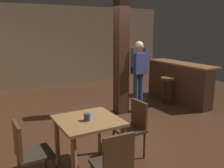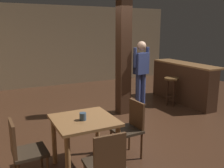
{
  "view_description": "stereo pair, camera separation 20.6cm",
  "coord_description": "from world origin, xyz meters",
  "px_view_note": "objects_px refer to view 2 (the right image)",
  "views": [
    {
      "loc": [
        -2.87,
        -4.24,
        2.01
      ],
      "look_at": [
        -0.61,
        -0.18,
        0.97
      ],
      "focal_mm": 40.0,
      "sensor_mm": 36.0,
      "label": 1
    },
    {
      "loc": [
        -2.69,
        -4.33,
        2.01
      ],
      "look_at": [
        -0.61,
        -0.18,
        0.97
      ],
      "focal_mm": 40.0,
      "sensor_mm": 36.0,
      "label": 2
    }
  ],
  "objects_px": {
    "chair_east": "(130,126)",
    "napkin_cup": "(83,116)",
    "bar_counter": "(182,83)",
    "standing_person": "(141,72)",
    "bar_stool_near": "(171,85)",
    "chair_west": "(23,149)",
    "chair_south": "(106,163)",
    "dining_table": "(84,129)"
  },
  "relations": [
    {
      "from": "chair_south",
      "to": "bar_counter",
      "type": "xyz_separation_m",
      "value": [
        3.64,
        2.79,
        0.05
      ]
    },
    {
      "from": "bar_counter",
      "to": "chair_west",
      "type": "bearing_deg",
      "value": -155.49
    },
    {
      "from": "napkin_cup",
      "to": "bar_counter",
      "type": "relative_size",
      "value": 0.05
    },
    {
      "from": "dining_table",
      "to": "chair_east",
      "type": "relative_size",
      "value": 0.95
    },
    {
      "from": "dining_table",
      "to": "bar_counter",
      "type": "xyz_separation_m",
      "value": [
        3.61,
        2.0,
        -0.07
      ]
    },
    {
      "from": "dining_table",
      "to": "bar_stool_near",
      "type": "relative_size",
      "value": 1.14
    },
    {
      "from": "standing_person",
      "to": "chair_east",
      "type": "bearing_deg",
      "value": -126.99
    },
    {
      "from": "standing_person",
      "to": "chair_south",
      "type": "bearing_deg",
      "value": -129.56
    },
    {
      "from": "napkin_cup",
      "to": "bar_counter",
      "type": "bearing_deg",
      "value": 29.28
    },
    {
      "from": "dining_table",
      "to": "napkin_cup",
      "type": "height_order",
      "value": "napkin_cup"
    },
    {
      "from": "bar_stool_near",
      "to": "napkin_cup",
      "type": "bearing_deg",
      "value": -148.54
    },
    {
      "from": "chair_west",
      "to": "bar_counter",
      "type": "distance_m",
      "value": 4.88
    },
    {
      "from": "napkin_cup",
      "to": "bar_counter",
      "type": "distance_m",
      "value": 4.18
    },
    {
      "from": "bar_stool_near",
      "to": "bar_counter",
      "type": "bearing_deg",
      "value": 12.48
    },
    {
      "from": "bar_stool_near",
      "to": "chair_east",
      "type": "bearing_deg",
      "value": -141.67
    },
    {
      "from": "chair_east",
      "to": "standing_person",
      "type": "relative_size",
      "value": 0.52
    },
    {
      "from": "dining_table",
      "to": "napkin_cup",
      "type": "relative_size",
      "value": 8.07
    },
    {
      "from": "chair_west",
      "to": "standing_person",
      "type": "relative_size",
      "value": 0.52
    },
    {
      "from": "chair_west",
      "to": "bar_stool_near",
      "type": "bearing_deg",
      "value": 25.82
    },
    {
      "from": "bar_counter",
      "to": "standing_person",
      "type": "bearing_deg",
      "value": -172.88
    },
    {
      "from": "chair_east",
      "to": "bar_stool_near",
      "type": "height_order",
      "value": "chair_east"
    },
    {
      "from": "chair_south",
      "to": "chair_west",
      "type": "bearing_deg",
      "value": 136.1
    },
    {
      "from": "chair_south",
      "to": "standing_person",
      "type": "height_order",
      "value": "standing_person"
    },
    {
      "from": "chair_south",
      "to": "standing_person",
      "type": "distance_m",
      "value": 3.42
    },
    {
      "from": "dining_table",
      "to": "chair_west",
      "type": "xyz_separation_m",
      "value": [
        -0.83,
        -0.02,
        -0.12
      ]
    },
    {
      "from": "standing_person",
      "to": "bar_stool_near",
      "type": "xyz_separation_m",
      "value": [
        1.01,
        0.08,
        -0.43
      ]
    },
    {
      "from": "chair_east",
      "to": "standing_person",
      "type": "bearing_deg",
      "value": 53.01
    },
    {
      "from": "napkin_cup",
      "to": "bar_stool_near",
      "type": "bearing_deg",
      "value": 31.46
    },
    {
      "from": "napkin_cup",
      "to": "bar_stool_near",
      "type": "height_order",
      "value": "napkin_cup"
    },
    {
      "from": "chair_south",
      "to": "bar_stool_near",
      "type": "bearing_deg",
      "value": 40.36
    },
    {
      "from": "chair_west",
      "to": "standing_person",
      "type": "height_order",
      "value": "standing_person"
    },
    {
      "from": "napkin_cup",
      "to": "dining_table",
      "type": "bearing_deg",
      "value": 52.5
    },
    {
      "from": "bar_counter",
      "to": "bar_stool_near",
      "type": "height_order",
      "value": "bar_counter"
    },
    {
      "from": "dining_table",
      "to": "chair_south",
      "type": "distance_m",
      "value": 0.8
    },
    {
      "from": "dining_table",
      "to": "standing_person",
      "type": "relative_size",
      "value": 0.49
    },
    {
      "from": "dining_table",
      "to": "standing_person",
      "type": "height_order",
      "value": "standing_person"
    },
    {
      "from": "chair_west",
      "to": "bar_counter",
      "type": "bearing_deg",
      "value": 24.51
    },
    {
      "from": "chair_west",
      "to": "bar_stool_near",
      "type": "height_order",
      "value": "chair_west"
    },
    {
      "from": "dining_table",
      "to": "standing_person",
      "type": "xyz_separation_m",
      "value": [
        2.12,
        1.82,
        0.38
      ]
    },
    {
      "from": "chair_east",
      "to": "napkin_cup",
      "type": "bearing_deg",
      "value": -174.58
    },
    {
      "from": "chair_west",
      "to": "standing_person",
      "type": "xyz_separation_m",
      "value": [
        2.95,
        1.84,
        0.5
      ]
    },
    {
      "from": "dining_table",
      "to": "standing_person",
      "type": "bearing_deg",
      "value": 40.55
    }
  ]
}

